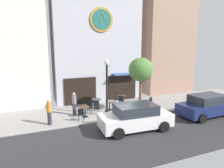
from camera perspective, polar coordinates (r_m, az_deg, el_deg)
The scene contains 20 objects.
ground_plane at distance 13.81m, azimuth 3.66°, elevation -10.47°, with size 29.30×10.22×0.13m.
clock_building at distance 18.95m, azimuth -4.38°, elevation 13.85°, with size 7.86×4.03×11.69m.
neighbor_building_left at distance 19.16m, azimuth -28.66°, elevation 13.88°, with size 6.57×4.76×12.88m.
neighbor_building_right at distance 23.33m, azimuth 14.32°, elevation 15.19°, with size 5.53×4.17×13.81m.
street_lamp at distance 14.25m, azimuth -1.46°, elevation -1.08°, with size 0.36×0.36×4.03m.
street_tree at distance 15.14m, azimuth 8.14°, elevation 3.92°, with size 1.86×1.68×4.12m.
cafe_table_rightmost at distance 14.50m, azimuth -7.63°, elevation -7.23°, with size 0.69×0.69×0.74m.
cafe_table_center at distance 16.41m, azimuth -4.32°, elevation -4.92°, with size 0.77×0.77×0.74m.
cafe_table_center_left at distance 15.84m, azimuth -0.71°, elevation -5.53°, with size 0.66×0.66×0.77m.
cafe_table_center_right at distance 17.63m, azimuth 2.77°, elevation -3.90°, with size 0.72×0.72×0.72m.
cafe_table_leftmost at distance 17.08m, azimuth 8.07°, elevation -4.49°, with size 0.71×0.71×0.72m.
cafe_chair_facing_street at distance 15.60m, azimuth -4.41°, elevation -5.82°, with size 0.47×0.47×0.90m.
cafe_chair_corner at distance 13.74m, azimuth -8.74°, elevation -8.22°, with size 0.52×0.52×0.90m.
cafe_chair_facing_wall at distance 15.19m, azimuth -6.51°, elevation -6.31°, with size 0.56×0.56×0.90m.
cafe_chair_under_awning at distance 16.71m, azimuth 10.55°, elevation -4.84°, with size 0.53×0.53×0.90m.
cafe_chair_near_tree at distance 16.86m, azimuth 2.64°, elevation -4.52°, with size 0.55×0.55×0.90m.
pedestrian_orange at distance 13.50m, azimuth -17.28°, elevation -7.45°, with size 0.45×0.45×1.67m.
pedestrian_grey at distance 14.91m, azimuth -10.60°, elevation -5.42°, with size 0.45×0.45×1.67m.
parked_car_white at distance 12.34m, azimuth 6.61°, elevation -9.26°, with size 4.39×2.20×1.55m.
parked_car_navy at distance 16.05m, azimuth 25.19°, elevation -5.50°, with size 4.37×2.15×1.55m.
Camera 1 is at (-5.71, -11.95, 4.97)m, focal length 32.45 mm.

